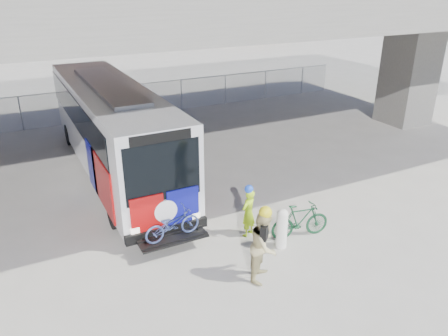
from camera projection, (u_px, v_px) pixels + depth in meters
ground at (205, 206)px, 15.37m from camera, size 160.00×160.00×0.00m
bus at (112, 123)px, 17.31m from camera, size 2.67×12.93×3.69m
overpass at (156, 3)px, 16.05m from camera, size 40.00×16.00×7.95m
chainlink_fence at (115, 93)px, 24.62m from camera, size 30.00×0.06×30.00m
bollard at (282, 227)px, 12.75m from camera, size 0.33×0.33×1.26m
cyclist_hivis at (248, 211)px, 13.30m from camera, size 0.67×0.58×1.71m
cyclist_tan at (264, 245)px, 11.29m from camera, size 1.19×1.18×2.13m
bike_parked at (300, 221)px, 13.30m from camera, size 1.94×0.86×1.13m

